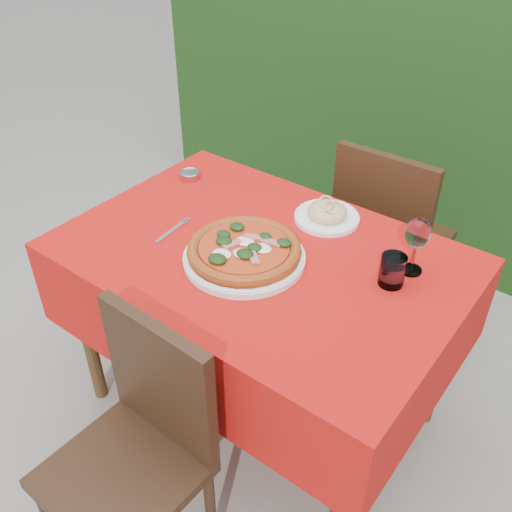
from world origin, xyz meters
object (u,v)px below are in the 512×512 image
Objects in this scene: wine_glass at (417,235)px; steel_ramekin at (190,175)px; chair_near at (140,439)px; water_glass at (392,272)px; pizza_plate at (244,252)px; fork at (170,232)px; pasta_plate at (327,214)px; chair_far at (387,232)px.

wine_glass is 0.93m from steel_ramekin.
chair_near is 0.97m from wine_glass.
wine_glass reaches higher than water_glass.
water_glass is at bearing 65.07° from chair_near.
fork is at bearing -174.01° from pizza_plate.
pizza_plate is (-0.06, 0.53, 0.30)m from chair_near.
fork is at bearing -133.76° from pasta_plate.
chair_far is at bearing 80.82° from pasta_plate.
pasta_plate is 0.53m from fork.
pasta_plate is 0.38m from water_glass.
wine_glass is (0.35, -0.09, 0.11)m from pasta_plate.
pizza_plate is 1.98× the size of fork.
steel_ramekin is (-0.92, 0.02, -0.12)m from wine_glass.
wine_glass is 2.66× the size of steel_ramekin.
steel_ramekin is at bearing 117.21° from fork.
chair_near is 0.93m from pasta_plate.
wine_glass is at bearing -14.42° from pasta_plate.
chair_far is 0.81m from pizza_plate.
pizza_plate is at bearing -148.42° from wine_glass.
steel_ramekin is (-0.20, 0.32, 0.01)m from fork.
water_glass reaches higher than steel_ramekin.
chair_far is 4.00× the size of pasta_plate.
chair_far is 0.70m from water_glass.
fork is 2.73× the size of steel_ramekin.
fork is at bearing -57.57° from steel_ramekin.
chair_near is 0.67m from fork.
fork is (-0.29, -0.03, -0.03)m from pizza_plate.
chair_far reaches higher than pizza_plate.
pizza_plate is at bearing -30.28° from steel_ramekin.
water_glass is 0.53× the size of wine_glass.
pasta_plate reaches higher than fork.
pasta_plate is at bearing 41.02° from fork.
pizza_plate reaches higher than steel_ramekin.
pizza_plate is at bearing -102.50° from pasta_plate.
pasta_plate is 2.28× the size of water_glass.
chair_far is at bearing 114.83° from water_glass.
chair_near is 2.23× the size of pizza_plate.
wine_glass is 0.79m from fork.
chair_near is at bearing -83.92° from pizza_plate.
pasta_plate is at bearing 151.02° from water_glass.
wine_glass is 0.97× the size of fork.
steel_ramekin is at bearing -173.25° from pasta_plate.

